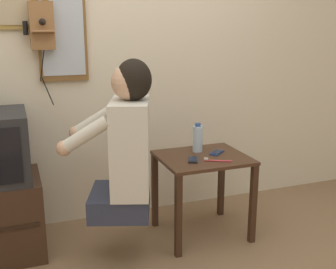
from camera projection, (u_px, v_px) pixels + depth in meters
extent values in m
cube|color=beige|center=(105.00, 50.00, 3.03)|extent=(6.80, 0.05, 2.55)
cube|color=#422819|center=(203.00, 158.00, 2.88)|extent=(0.59, 0.51, 0.02)
cube|color=#382215|center=(178.00, 216.00, 2.65)|extent=(0.04, 0.04, 0.56)
cube|color=#382215|center=(253.00, 204.00, 2.83)|extent=(0.04, 0.04, 0.56)
cube|color=#382215|center=(155.00, 190.00, 3.07)|extent=(0.04, 0.04, 0.56)
cube|color=#382215|center=(221.00, 181.00, 3.25)|extent=(0.04, 0.04, 0.56)
cube|color=#2D3347|center=(120.00, 201.00, 2.61)|extent=(0.47, 0.49, 0.14)
cube|color=beige|center=(131.00, 147.00, 2.52)|extent=(0.34, 0.46, 0.57)
sphere|color=tan|center=(129.00, 82.00, 2.42)|extent=(0.21, 0.21, 0.21)
ellipsoid|color=black|center=(134.00, 80.00, 2.42)|extent=(0.27, 0.28, 0.24)
cylinder|color=beige|center=(86.00, 135.00, 2.32)|extent=(0.30, 0.17, 0.22)
cylinder|color=beige|center=(95.00, 121.00, 2.66)|extent=(0.30, 0.17, 0.22)
sphere|color=tan|center=(64.00, 148.00, 2.33)|extent=(0.09, 0.09, 0.09)
sphere|color=tan|center=(76.00, 133.00, 2.67)|extent=(0.09, 0.09, 0.09)
cube|color=olive|center=(42.00, 26.00, 2.76)|extent=(0.16, 0.11, 0.31)
cube|color=olive|center=(43.00, 32.00, 2.70)|extent=(0.14, 0.07, 0.03)
cone|color=black|center=(43.00, 22.00, 2.66)|extent=(0.04, 0.05, 0.04)
cylinder|color=black|center=(25.00, 28.00, 2.73)|extent=(0.03, 0.03, 0.09)
cylinder|color=black|center=(42.00, 65.00, 2.81)|extent=(0.04, 0.04, 0.22)
cylinder|color=black|center=(48.00, 91.00, 2.87)|extent=(0.07, 0.06, 0.19)
cube|color=brown|center=(61.00, 23.00, 2.84)|extent=(0.33, 0.03, 0.78)
cube|color=#B2BCC6|center=(62.00, 23.00, 2.83)|extent=(0.29, 0.01, 0.70)
cube|color=black|center=(193.00, 160.00, 2.78)|extent=(0.10, 0.14, 0.01)
cube|color=black|center=(193.00, 159.00, 2.78)|extent=(0.08, 0.11, 0.00)
cube|color=navy|center=(217.00, 153.00, 2.94)|extent=(0.13, 0.13, 0.01)
cube|color=black|center=(217.00, 152.00, 2.94)|extent=(0.11, 0.10, 0.00)
cylinder|color=#ADC6DB|center=(198.00, 139.00, 2.96)|extent=(0.07, 0.07, 0.18)
cylinder|color=#2D4C8C|center=(198.00, 125.00, 2.93)|extent=(0.04, 0.04, 0.02)
cylinder|color=#D83F4C|center=(218.00, 161.00, 2.76)|extent=(0.17, 0.09, 0.01)
cube|color=white|center=(206.00, 159.00, 2.77)|extent=(0.03, 0.02, 0.01)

